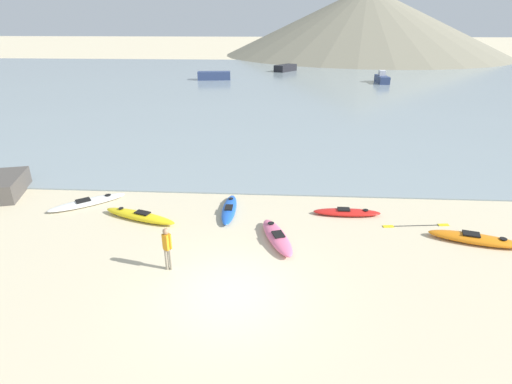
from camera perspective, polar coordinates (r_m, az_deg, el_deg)
The scene contains 15 objects.
ground_plane at distance 12.95m, azimuth -3.50°, elevation -14.05°, with size 400.00×400.00×0.00m, color beige.
bay_water at distance 53.34m, azimuth 2.14°, elevation 14.98°, with size 160.00×70.00×0.06m, color gray.
far_hill_left at distance 100.98m, azimuth 15.01°, elevation 21.38°, with size 44.55×44.55×11.00m, color gray.
far_hill_midleft at distance 105.07m, azimuth 15.28°, elevation 22.47°, with size 65.32×65.32×14.90m, color gray.
kayak_on_sand_0 at distance 17.88m, azimuth 12.85°, elevation -2.85°, with size 2.91×0.66×0.31m.
kayak_on_sand_1 at distance 17.72m, azimuth -3.84°, elevation -2.47°, with size 0.67×2.97×0.33m.
kayak_on_sand_2 at distance 19.96m, azimuth -22.94°, elevation -1.36°, with size 3.18×2.71×0.30m.
kayak_on_sand_3 at distance 15.46m, azimuth 3.02°, elevation -6.42°, with size 1.62×3.00×0.41m.
kayak_on_sand_4 at distance 17.73m, azimuth -16.28°, elevation -3.30°, with size 3.52×1.74×0.40m.
kayak_on_sand_5 at distance 17.49m, azimuth 28.82°, elevation -5.87°, with size 3.43×1.62×0.38m.
person_near_foreground at distance 13.77m, azimuth -12.55°, elevation -7.58°, with size 0.32×0.27×1.58m.
moored_boat_0 at distance 68.44m, azimuth 4.22°, elevation 17.26°, with size 3.82×4.38×1.02m.
moored_boat_1 at distance 57.74m, azimuth 17.55°, elevation 15.19°, with size 1.33×3.63×1.58m.
moored_boat_2 at distance 58.53m, azimuth -6.00°, elevation 16.20°, with size 4.69×2.16×1.11m.
loose_paddle at distance 17.87m, azimuth 21.88°, elevation -4.48°, with size 2.78×0.51×0.03m.
Camera 1 is at (1.41, -10.18, 7.87)m, focal length 28.00 mm.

